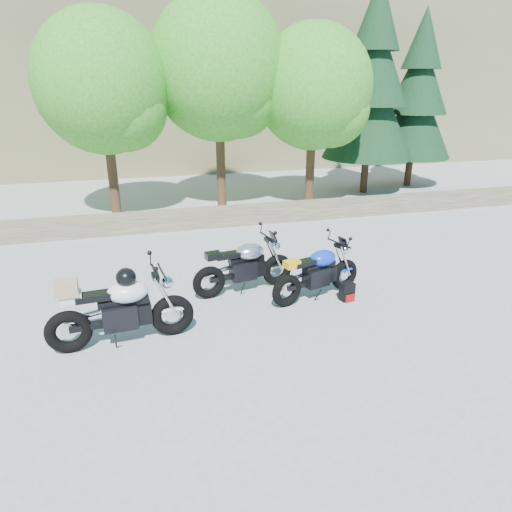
# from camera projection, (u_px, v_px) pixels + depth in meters

# --- Properties ---
(ground) EXTENTS (90.00, 90.00, 0.00)m
(ground) POSITION_uv_depth(u_px,v_px,m) (260.00, 317.00, 7.91)
(ground) COLOR gray
(ground) RESTS_ON ground
(stone_wall) EXTENTS (22.00, 0.55, 0.50)m
(stone_wall) POSITION_uv_depth(u_px,v_px,m) (208.00, 218.00, 12.78)
(stone_wall) COLOR brown
(stone_wall) RESTS_ON ground
(hillside) EXTENTS (80.00, 30.00, 15.00)m
(hillside) POSITION_uv_depth(u_px,v_px,m) (194.00, 23.00, 31.17)
(hillside) COLOR brown
(hillside) RESTS_ON ground
(tree_decid_left) EXTENTS (3.67, 3.67, 5.62)m
(tree_decid_left) POSITION_uv_depth(u_px,v_px,m) (107.00, 89.00, 12.46)
(tree_decid_left) COLOR #382314
(tree_decid_left) RESTS_ON ground
(tree_decid_mid) EXTENTS (4.08, 4.08, 6.24)m
(tree_decid_mid) POSITION_uv_depth(u_px,v_px,m) (222.00, 73.00, 13.47)
(tree_decid_mid) COLOR #382314
(tree_decid_mid) RESTS_ON ground
(tree_decid_right) EXTENTS (3.54, 3.54, 5.41)m
(tree_decid_right) POSITION_uv_depth(u_px,v_px,m) (317.00, 93.00, 13.80)
(tree_decid_right) COLOR #382314
(tree_decid_right) RESTS_ON ground
(conifer_near) EXTENTS (3.17, 3.17, 7.06)m
(conifer_near) POSITION_uv_depth(u_px,v_px,m) (372.00, 86.00, 15.47)
(conifer_near) COLOR #382314
(conifer_near) RESTS_ON ground
(conifer_far) EXTENTS (2.82, 2.82, 6.27)m
(conifer_far) POSITION_uv_depth(u_px,v_px,m) (417.00, 97.00, 16.69)
(conifer_far) COLOR #382314
(conifer_far) RESTS_ON ground
(silver_bike) EXTENTS (2.07, 0.68, 1.04)m
(silver_bike) POSITION_uv_depth(u_px,v_px,m) (245.00, 267.00, 8.74)
(silver_bike) COLOR black
(silver_bike) RESTS_ON ground
(white_bike) EXTENTS (2.25, 0.71, 1.24)m
(white_bike) POSITION_uv_depth(u_px,v_px,m) (120.00, 308.00, 6.93)
(white_bike) COLOR black
(white_bike) RESTS_ON ground
(blue_bike) EXTENTS (1.95, 0.82, 1.00)m
(blue_bike) POSITION_uv_depth(u_px,v_px,m) (318.00, 273.00, 8.49)
(blue_bike) COLOR black
(blue_bike) RESTS_ON ground
(backpack) EXTENTS (0.28, 0.26, 0.34)m
(backpack) POSITION_uv_depth(u_px,v_px,m) (347.00, 292.00, 8.48)
(backpack) COLOR black
(backpack) RESTS_ON ground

